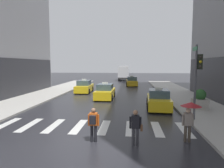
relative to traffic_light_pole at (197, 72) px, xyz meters
The scene contains 12 objects.
ground_plane 8.68m from the traffic_light_pole, 144.16° to the right, with size 160.00×160.00×0.00m, color #26262B.
crosswalk_markings 7.49m from the traffic_light_pole, 165.30° to the right, with size 11.30×2.80×0.01m.
traffic_light_pole is the anchor object (origin of this frame).
taxi_lead 4.96m from the traffic_light_pole, 116.02° to the left, with size 2.13×4.63×1.80m.
taxi_second 11.07m from the traffic_light_pole, 130.52° to the left, with size 1.96×4.56×1.80m.
taxi_third 16.70m from the traffic_light_pole, 129.17° to the left, with size 2.03×4.59×1.80m.
taxi_fourth 22.16m from the traffic_light_pole, 100.68° to the left, with size 2.08×4.61×1.80m.
box_truck 34.29m from the traffic_light_pole, 100.02° to the left, with size 2.41×7.59×3.35m.
pedestrian_with_umbrella 4.20m from the traffic_light_pole, 111.54° to the right, with size 0.96×0.96×1.94m.
pedestrian_with_backpack 7.53m from the traffic_light_pole, 146.00° to the right, with size 0.55×0.43×1.65m.
pedestrian_with_handbag 6.23m from the traffic_light_pole, 133.26° to the right, with size 0.60×0.24×1.65m.
planter_near_corner 4.24m from the traffic_light_pole, 67.65° to the left, with size 1.10×1.10×1.60m.
Camera 1 is at (2.35, -8.36, 3.70)m, focal length 31.82 mm.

